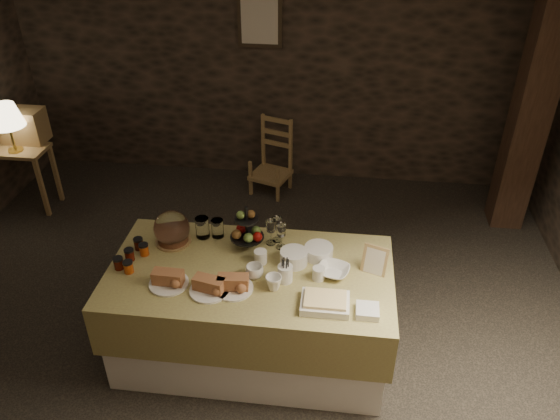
# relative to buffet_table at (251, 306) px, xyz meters

# --- Properties ---
(ground_plane) EXTENTS (5.50, 5.00, 0.01)m
(ground_plane) POSITION_rel_buffet_table_xyz_m (-0.18, 0.24, -0.44)
(ground_plane) COLOR black
(ground_plane) RESTS_ON ground
(room_shell) EXTENTS (5.52, 5.02, 2.60)m
(room_shell) POSITION_rel_buffet_table_xyz_m (-0.18, 0.24, 1.12)
(room_shell) COLOR black
(room_shell) RESTS_ON ground
(buffet_table) EXTENTS (1.93, 1.03, 0.76)m
(buffet_table) POSITION_rel_buffet_table_xyz_m (0.00, 0.00, 0.00)
(buffet_table) COLOR white
(buffet_table) RESTS_ON ground_plane
(console_table) EXTENTS (0.63, 0.36, 0.67)m
(console_table) POSITION_rel_buffet_table_xyz_m (-2.68, 1.71, 0.10)
(console_table) COLOR olive
(console_table) RESTS_ON ground_plane
(table_lamp) EXTENTS (0.33, 0.33, 0.49)m
(table_lamp) POSITION_rel_buffet_table_xyz_m (-2.63, 1.66, 0.60)
(table_lamp) COLOR gold
(table_lamp) RESTS_ON console_table
(wine_rack) EXTENTS (0.42, 0.26, 0.34)m
(wine_rack) POSITION_rel_buffet_table_xyz_m (-2.63, 1.89, 0.40)
(wine_rack) COLOR olive
(wine_rack) RESTS_ON console_table
(chair) EXTENTS (0.48, 0.47, 0.64)m
(chair) POSITION_rel_buffet_table_xyz_m (-0.18, 2.37, -0.08)
(chair) COLOR olive
(chair) RESTS_ON ground_plane
(timber_column) EXTENTS (0.30, 0.30, 2.60)m
(timber_column) POSITION_rel_buffet_table_xyz_m (2.24, 2.03, 0.86)
(timber_column) COLOR black
(timber_column) RESTS_ON ground_plane
(framed_picture) EXTENTS (0.45, 0.04, 0.55)m
(framed_picture) POSITION_rel_buffet_table_xyz_m (-0.33, 2.70, 1.31)
(framed_picture) COLOR #312619
(framed_picture) RESTS_ON room_shell
(plate_stack_a) EXTENTS (0.19, 0.19, 0.10)m
(plate_stack_a) POSITION_rel_buffet_table_xyz_m (0.29, 0.11, 0.37)
(plate_stack_a) COLOR white
(plate_stack_a) RESTS_ON buffet_table
(plate_stack_b) EXTENTS (0.20, 0.20, 0.08)m
(plate_stack_b) POSITION_rel_buffet_table_xyz_m (0.45, 0.21, 0.37)
(plate_stack_b) COLOR white
(plate_stack_b) RESTS_ON buffet_table
(cutlery_holder) EXTENTS (0.10, 0.10, 0.12)m
(cutlery_holder) POSITION_rel_buffet_table_xyz_m (0.25, -0.08, 0.38)
(cutlery_holder) COLOR white
(cutlery_holder) RESTS_ON buffet_table
(cup_a) EXTENTS (0.16, 0.16, 0.09)m
(cup_a) POSITION_rel_buffet_table_xyz_m (0.04, -0.07, 0.37)
(cup_a) COLOR white
(cup_a) RESTS_ON buffet_table
(cup_b) EXTENTS (0.11, 0.11, 0.10)m
(cup_b) POSITION_rel_buffet_table_xyz_m (0.18, -0.16, 0.37)
(cup_b) COLOR white
(cup_b) RESTS_ON buffet_table
(mug_c) EXTENTS (0.09, 0.09, 0.09)m
(mug_c) POSITION_rel_buffet_table_xyz_m (0.06, 0.09, 0.37)
(mug_c) COLOR white
(mug_c) RESTS_ON buffet_table
(mug_d) EXTENTS (0.08, 0.08, 0.09)m
(mug_d) POSITION_rel_buffet_table_xyz_m (0.47, -0.03, 0.37)
(mug_d) COLOR white
(mug_d) RESTS_ON buffet_table
(bowl) EXTENTS (0.26, 0.26, 0.05)m
(bowl) POSITION_rel_buffet_table_xyz_m (0.56, 0.03, 0.35)
(bowl) COLOR white
(bowl) RESTS_ON buffet_table
(cake_dome) EXTENTS (0.26, 0.26, 0.26)m
(cake_dome) POSITION_rel_buffet_table_xyz_m (-0.61, 0.25, 0.43)
(cake_dome) COLOR olive
(cake_dome) RESTS_ON buffet_table
(fruit_stand) EXTENTS (0.24, 0.24, 0.34)m
(fruit_stand) POSITION_rel_buffet_table_xyz_m (-0.06, 0.25, 0.46)
(fruit_stand) COLOR black
(fruit_stand) RESTS_ON buffet_table
(bread_platter_left) EXTENTS (0.26, 0.26, 0.11)m
(bread_platter_left) POSITION_rel_buffet_table_xyz_m (-0.50, -0.20, 0.36)
(bread_platter_left) COLOR white
(bread_platter_left) RESTS_ON buffet_table
(bread_platter_center) EXTENTS (0.26, 0.26, 0.11)m
(bread_platter_center) POSITION_rel_buffet_table_xyz_m (-0.22, -0.24, 0.36)
(bread_platter_center) COLOR white
(bread_platter_center) RESTS_ON buffet_table
(bread_platter_right) EXTENTS (0.26, 0.26, 0.11)m
(bread_platter_right) POSITION_rel_buffet_table_xyz_m (-0.08, -0.20, 0.36)
(bread_platter_right) COLOR white
(bread_platter_right) RESTS_ON buffet_table
(jam_jars) EXTENTS (0.18, 0.32, 0.07)m
(jam_jars) POSITION_rel_buffet_table_xyz_m (-0.82, 0.01, 0.36)
(jam_jars) COLOR #4C1309
(jam_jars) RESTS_ON buffet_table
(tart_dish) EXTENTS (0.30, 0.22, 0.07)m
(tart_dish) POSITION_rel_buffet_table_xyz_m (0.52, -0.29, 0.36)
(tart_dish) COLOR white
(tart_dish) RESTS_ON buffet_table
(square_dish) EXTENTS (0.14, 0.14, 0.04)m
(square_dish) POSITION_rel_buffet_table_xyz_m (0.78, -0.32, 0.35)
(square_dish) COLOR white
(square_dish) RESTS_ON buffet_table
(menu_frame) EXTENTS (0.18, 0.12, 0.22)m
(menu_frame) POSITION_rel_buffet_table_xyz_m (0.83, 0.09, 0.41)
(menu_frame) COLOR olive
(menu_frame) RESTS_ON buffet_table
(storage_jar_a) EXTENTS (0.10, 0.10, 0.16)m
(storage_jar_a) POSITION_rel_buffet_table_xyz_m (-0.41, 0.34, 0.40)
(storage_jar_a) COLOR white
(storage_jar_a) RESTS_ON buffet_table
(storage_jar_b) EXTENTS (0.09, 0.09, 0.14)m
(storage_jar_b) POSITION_rel_buffet_table_xyz_m (-0.30, 0.36, 0.39)
(storage_jar_b) COLOR white
(storage_jar_b) RESTS_ON buffet_table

